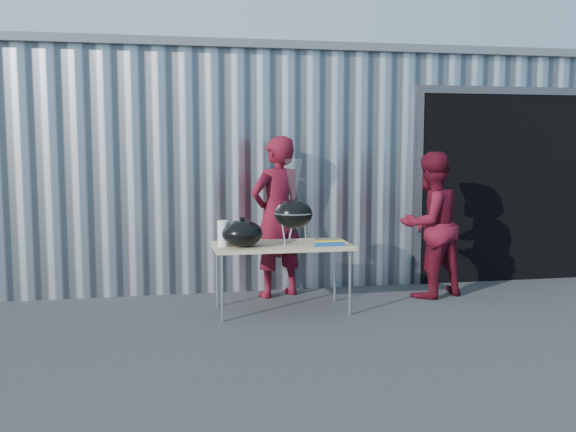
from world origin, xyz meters
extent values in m
plane|color=#2F2F32|center=(0.00, 0.00, 0.00)|extent=(80.00, 80.00, 0.00)
cube|color=silver|center=(0.80, 4.70, 1.50)|extent=(8.00, 6.00, 3.00)
cube|color=slate|center=(0.80, 4.70, 3.05)|extent=(8.20, 6.20, 0.10)
cube|color=black|center=(3.30, 2.27, 1.25)|extent=(2.40, 1.20, 2.50)
cube|color=#4C4C51|center=(3.30, 1.70, 2.55)|extent=(2.52, 0.08, 0.10)
cube|color=tan|center=(0.05, 0.68, 0.73)|extent=(1.50, 0.75, 0.04)
cylinder|color=silver|center=(-0.64, 0.36, 0.35)|extent=(0.03, 0.03, 0.71)
cylinder|color=silver|center=(0.74, 0.36, 0.35)|extent=(0.03, 0.03, 0.71)
cylinder|color=silver|center=(-0.64, 0.99, 0.35)|extent=(0.03, 0.03, 0.71)
cylinder|color=silver|center=(0.74, 0.99, 0.35)|extent=(0.03, 0.03, 0.71)
ellipsoid|color=black|center=(0.17, 0.64, 1.08)|extent=(0.42, 0.42, 0.32)
cylinder|color=silver|center=(0.17, 0.64, 1.10)|extent=(0.43, 0.43, 0.02)
cylinder|color=silver|center=(0.17, 0.64, 1.11)|extent=(0.40, 0.40, 0.01)
cylinder|color=silver|center=(0.17, 0.78, 0.87)|extent=(0.02, 0.02, 0.24)
cylinder|color=silver|center=(0.05, 0.57, 0.87)|extent=(0.02, 0.02, 0.24)
cylinder|color=silver|center=(0.30, 0.57, 0.87)|extent=(0.02, 0.02, 0.24)
cylinder|color=#D2754B|center=(0.05, 0.64, 1.12)|extent=(0.02, 0.14, 0.02)
cylinder|color=#D2754B|center=(0.10, 0.64, 1.12)|extent=(0.02, 0.14, 0.02)
cylinder|color=#D2754B|center=(0.15, 0.64, 1.12)|extent=(0.02, 0.14, 0.02)
cylinder|color=#D2754B|center=(0.20, 0.64, 1.12)|extent=(0.02, 0.14, 0.02)
cylinder|color=#D2754B|center=(0.25, 0.64, 1.12)|extent=(0.02, 0.14, 0.02)
cylinder|color=#D2754B|center=(0.30, 0.64, 1.12)|extent=(0.02, 0.14, 0.02)
cone|color=silver|center=(0.17, 0.64, 1.41)|extent=(0.20, 0.20, 0.55)
ellipsoid|color=black|center=(-0.40, 0.58, 0.89)|extent=(0.44, 0.44, 0.29)
cylinder|color=black|center=(-0.40, 0.58, 1.05)|extent=(0.05, 0.05, 0.03)
cylinder|color=white|center=(-0.60, 0.63, 0.89)|extent=(0.12, 0.12, 0.28)
cube|color=white|center=(-0.50, 0.86, 0.80)|extent=(0.20, 0.15, 0.10)
cube|color=navy|center=(0.53, 0.43, 0.78)|extent=(0.32, 0.06, 0.05)
cube|color=yellow|center=(0.53, 0.43, 0.81)|extent=(0.32, 0.06, 0.01)
imported|color=#5B0D1C|center=(0.13, 1.39, 0.97)|extent=(0.83, 0.70, 1.94)
imported|color=#5B0D1C|center=(1.94, 1.02, 0.88)|extent=(1.03, 0.91, 1.76)
camera|label=1|loc=(-1.22, -6.18, 1.83)|focal=40.00mm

